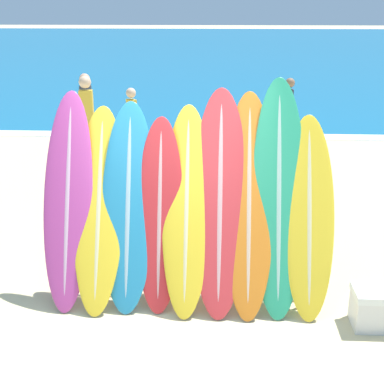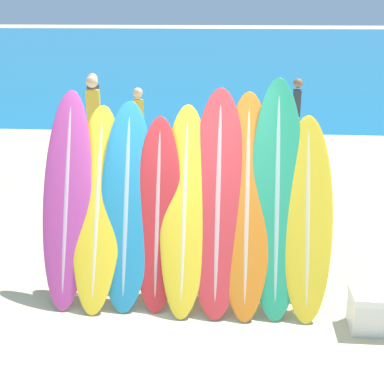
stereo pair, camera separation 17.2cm
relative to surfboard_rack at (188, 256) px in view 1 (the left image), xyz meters
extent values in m
plane|color=beige|center=(-0.29, -0.77, -0.51)|extent=(160.00, 160.00, 0.00)
cube|color=#146693|center=(-0.29, 37.47, -0.51)|extent=(120.00, 60.00, 0.00)
cube|color=white|center=(-0.29, 7.77, -0.51)|extent=(120.00, 0.60, 0.01)
cylinder|color=slate|center=(-1.44, 0.00, -0.04)|extent=(0.04, 0.04, 0.95)
cylinder|color=slate|center=(1.44, 0.00, -0.04)|extent=(0.04, 0.04, 0.95)
cylinder|color=slate|center=(0.00, 0.00, 0.41)|extent=(2.92, 0.04, 0.04)
cylinder|color=slate|center=(0.00, 0.00, -0.39)|extent=(2.92, 0.04, 0.04)
ellipsoid|color=#B23D8E|center=(-1.30, 0.05, 0.61)|extent=(0.53, 0.99, 2.24)
ellipsoid|color=#CAA1BE|center=(-1.30, 0.05, 0.61)|extent=(0.10, 0.96, 2.15)
ellipsoid|color=yellow|center=(-0.96, 0.03, 0.52)|extent=(0.54, 1.05, 2.07)
ellipsoid|color=beige|center=(-0.96, 0.03, 0.52)|extent=(0.10, 1.01, 1.99)
ellipsoid|color=teal|center=(-0.64, 0.03, 0.55)|extent=(0.58, 0.92, 2.13)
ellipsoid|color=#98BACC|center=(-0.64, 0.03, 0.55)|extent=(0.10, 0.89, 2.05)
ellipsoid|color=red|center=(-0.30, 0.00, 0.48)|extent=(0.50, 0.81, 1.99)
ellipsoid|color=#D19A9C|center=(-0.30, 0.00, 0.48)|extent=(0.09, 0.79, 1.91)
ellipsoid|color=yellow|center=(-0.02, 0.02, 0.54)|extent=(0.52, 1.08, 2.10)
ellipsoid|color=beige|center=(-0.02, 0.02, 0.54)|extent=(0.09, 1.05, 2.02)
ellipsoid|color=red|center=(0.34, 0.06, 0.62)|extent=(0.60, 1.13, 2.27)
ellipsoid|color=#D59E9F|center=(0.34, 0.06, 0.62)|extent=(0.11, 1.10, 2.19)
ellipsoid|color=orange|center=(0.64, 0.06, 0.60)|extent=(0.54, 1.14, 2.23)
ellipsoid|color=beige|center=(0.64, 0.06, 0.60)|extent=(0.10, 1.11, 2.15)
ellipsoid|color=#289E70|center=(0.96, 0.09, 0.68)|extent=(0.57, 1.10, 2.38)
ellipsoid|color=#9AC3B3|center=(0.96, 0.09, 0.68)|extent=(0.10, 1.07, 2.29)
ellipsoid|color=yellow|center=(1.27, 0.00, 0.49)|extent=(0.53, 0.98, 2.01)
ellipsoid|color=beige|center=(1.27, 0.00, 0.49)|extent=(0.10, 0.95, 1.93)
cylinder|color=tan|center=(-2.58, 6.39, -0.11)|extent=(0.11, 0.11, 0.80)
cylinder|color=tan|center=(-2.65, 6.23, -0.11)|extent=(0.11, 0.11, 0.80)
cube|color=#CC4C3D|center=(-2.61, 6.31, 0.17)|extent=(0.21, 0.26, 0.24)
cube|color=#2D333D|center=(-2.61, 6.31, 0.60)|extent=(0.23, 0.28, 0.63)
sphere|color=tan|center=(-2.61, 6.31, 1.07)|extent=(0.23, 0.23, 0.23)
cylinder|color=beige|center=(-1.53, 5.56, -0.15)|extent=(0.10, 0.10, 0.72)
cylinder|color=beige|center=(-1.43, 5.44, -0.15)|extent=(0.10, 0.10, 0.72)
cube|color=#CC4C3D|center=(-1.48, 5.50, 0.10)|extent=(0.22, 0.24, 0.22)
cube|color=gold|center=(-1.48, 5.50, 0.49)|extent=(0.24, 0.26, 0.56)
sphere|color=beige|center=(-1.48, 5.50, 0.90)|extent=(0.20, 0.20, 0.20)
cylinder|color=beige|center=(-2.22, 5.12, -0.09)|extent=(0.12, 0.12, 0.85)
cylinder|color=beige|center=(-2.40, 5.10, -0.09)|extent=(0.12, 0.12, 0.85)
cube|color=#385693|center=(-2.31, 5.11, 0.21)|extent=(0.25, 0.17, 0.26)
cube|color=gold|center=(-2.31, 5.11, 0.67)|extent=(0.27, 0.19, 0.67)
sphere|color=beige|center=(-2.31, 5.11, 1.16)|extent=(0.24, 0.24, 0.24)
cylinder|color=#846047|center=(1.85, 6.75, -0.14)|extent=(0.10, 0.10, 0.75)
cylinder|color=#846047|center=(1.85, 6.59, -0.14)|extent=(0.10, 0.10, 0.75)
cube|color=gold|center=(1.85, 6.67, 0.12)|extent=(0.14, 0.22, 0.22)
cube|color=#2D333D|center=(1.85, 6.67, 0.53)|extent=(0.16, 0.23, 0.59)
sphere|color=#846047|center=(1.85, 6.67, 0.96)|extent=(0.21, 0.21, 0.21)
cube|color=silver|center=(1.98, -0.46, -0.34)|extent=(0.55, 0.35, 0.34)
cube|color=white|center=(1.98, -0.46, -0.14)|extent=(0.57, 0.37, 0.07)
camera|label=1|loc=(0.31, -5.25, 2.60)|focal=50.00mm
camera|label=2|loc=(0.49, -5.24, 2.60)|focal=50.00mm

